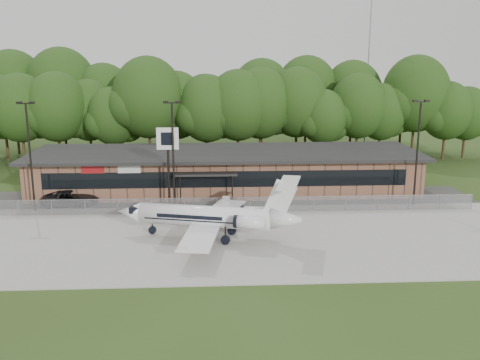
{
  "coord_description": "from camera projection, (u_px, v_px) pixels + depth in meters",
  "views": [
    {
      "loc": [
        -1.35,
        -32.36,
        14.26
      ],
      "look_at": [
        0.95,
        12.0,
        3.85
      ],
      "focal_mm": 40.0,
      "sensor_mm": 36.0,
      "label": 1
    }
  ],
  "objects": [
    {
      "name": "treeline",
      "position": [
        222.0,
        105.0,
        73.91
      ],
      "size": [
        72.0,
        12.0,
        15.0
      ],
      "primitive_type": null,
      "color": "#133410",
      "rests_on": "ground"
    },
    {
      "name": "radio_mast",
      "position": [
        368.0,
        67.0,
        79.72
      ],
      "size": [
        0.2,
        0.2,
        25.0
      ],
      "primitive_type": "cylinder",
      "color": "gray",
      "rests_on": "ground"
    },
    {
      "name": "parking_lot",
      "position": [
        227.0,
        200.0,
        53.74
      ],
      "size": [
        50.0,
        9.0,
        0.06
      ],
      "primitive_type": "cube",
      "color": "#383835",
      "rests_on": "ground"
    },
    {
      "name": "pole_sign",
      "position": [
        168.0,
        147.0,
        49.48
      ],
      "size": [
        2.04,
        0.3,
        7.75
      ],
      "rotation": [
        0.0,
        0.0,
        -0.03
      ],
      "color": "black",
      "rests_on": "ground"
    },
    {
      "name": "light_pole_right",
      "position": [
        418.0,
        145.0,
        50.37
      ],
      "size": [
        1.55,
        0.3,
        10.23
      ],
      "color": "black",
      "rests_on": "ground"
    },
    {
      "name": "suv",
      "position": [
        71.0,
        198.0,
        51.63
      ],
      "size": [
        5.39,
        2.62,
        1.48
      ],
      "primitive_type": "imported",
      "rotation": [
        0.0,
        0.0,
        1.6
      ],
      "color": "#272729",
      "rests_on": "ground"
    },
    {
      "name": "apron",
      "position": [
        231.0,
        238.0,
        42.55
      ],
      "size": [
        64.0,
        18.0,
        0.08
      ],
      "primitive_type": "cube",
      "color": "#9E9B93",
      "rests_on": "ground"
    },
    {
      "name": "light_pole_left",
      "position": [
        30.0,
        148.0,
        48.55
      ],
      "size": [
        1.55,
        0.3,
        10.23
      ],
      "color": "black",
      "rests_on": "ground"
    },
    {
      "name": "ground",
      "position": [
        235.0,
        280.0,
        34.78
      ],
      "size": [
        160.0,
        160.0,
        0.0
      ],
      "primitive_type": "plane",
      "color": "#2C3F16",
      "rests_on": "ground"
    },
    {
      "name": "business_jet",
      "position": [
        212.0,
        217.0,
        41.97
      ],
      "size": [
        14.98,
        13.46,
        5.07
      ],
      "rotation": [
        0.0,
        0.0,
        -0.25
      ],
      "color": "white",
      "rests_on": "ground"
    },
    {
      "name": "fence",
      "position": [
        228.0,
        205.0,
        49.19
      ],
      "size": [
        46.0,
        0.04,
        1.52
      ],
      "color": "gray",
      "rests_on": "ground"
    },
    {
      "name": "light_pole_mid",
      "position": [
        173.0,
        147.0,
        49.21
      ],
      "size": [
        1.55,
        0.3,
        10.23
      ],
      "color": "black",
      "rests_on": "ground"
    },
    {
      "name": "terminal",
      "position": [
        225.0,
        170.0,
        57.56
      ],
      "size": [
        41.0,
        11.65,
        4.3
      ],
      "color": "brown",
      "rests_on": "ground"
    }
  ]
}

